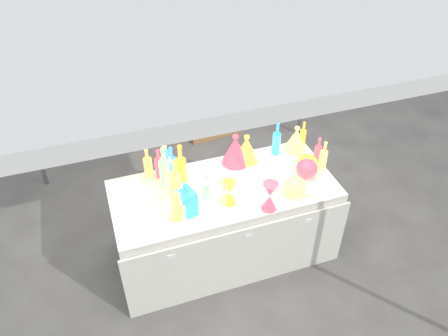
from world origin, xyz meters
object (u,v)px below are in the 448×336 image
object	(u,v)px
hourglass_0	(230,193)
bottle_0	(148,162)
decanter_0	(178,205)
display_table	(224,221)
cardboard_box_closed	(167,122)

from	to	relation	value
hourglass_0	bottle_0	bearing A→B (deg)	134.32
decanter_0	hourglass_0	bearing A→B (deg)	14.38
display_table	decanter_0	xyz separation A→B (m)	(-0.42, -0.20, 0.50)
cardboard_box_closed	display_table	bearing A→B (deg)	-90.05
display_table	hourglass_0	distance (m)	0.51
display_table	hourglass_0	xyz separation A→B (m)	(-0.02, -0.17, 0.48)
display_table	cardboard_box_closed	bearing A→B (deg)	91.61
hourglass_0	display_table	bearing A→B (deg)	84.46
bottle_0	decanter_0	distance (m)	0.57
display_table	bottle_0	size ratio (longest dim) A/B	6.82
decanter_0	hourglass_0	distance (m)	0.41
display_table	hourglass_0	world-z (taller)	hourglass_0
hourglass_0	cardboard_box_closed	bearing A→B (deg)	91.05
bottle_0	display_table	bearing A→B (deg)	-33.87
cardboard_box_closed	hourglass_0	distance (m)	2.27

